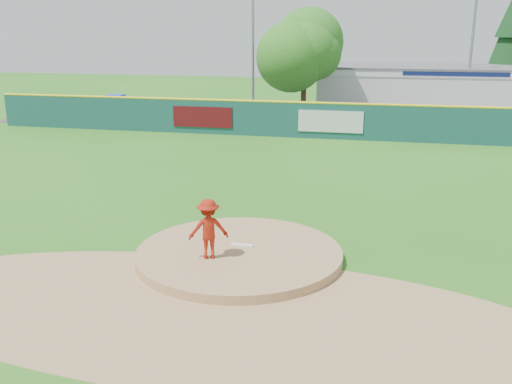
% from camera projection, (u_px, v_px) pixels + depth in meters
% --- Properties ---
extents(ground, '(120.00, 120.00, 0.00)m').
position_uv_depth(ground, '(239.00, 259.00, 15.26)').
color(ground, '#286B19').
rests_on(ground, ground).
extents(pitchers_mound, '(5.50, 5.50, 0.50)m').
position_uv_depth(pitchers_mound, '(239.00, 259.00, 15.26)').
color(pitchers_mound, '#9E774C').
rests_on(pitchers_mound, ground).
extents(pitching_rubber, '(0.60, 0.15, 0.04)m').
position_uv_depth(pitching_rubber, '(242.00, 245.00, 15.46)').
color(pitching_rubber, white).
rests_on(pitching_rubber, pitchers_mound).
extents(infield_dirt_arc, '(15.40, 15.40, 0.01)m').
position_uv_depth(infield_dirt_arc, '(205.00, 310.00, 12.44)').
color(infield_dirt_arc, '#9E774C').
rests_on(infield_dirt_arc, ground).
extents(parking_lot, '(44.00, 16.00, 0.02)m').
position_uv_depth(parking_lot, '(335.00, 116.00, 40.56)').
color(parking_lot, '#38383A').
rests_on(parking_lot, ground).
extents(pitcher, '(1.16, 0.93, 1.56)m').
position_uv_depth(pitcher, '(208.00, 229.00, 14.47)').
color(pitcher, '#9D1C0D').
rests_on(pitcher, pitchers_mound).
extents(van, '(4.97, 3.17, 1.28)m').
position_uv_depth(van, '(353.00, 121.00, 34.03)').
color(van, silver).
rests_on(van, parking_lot).
extents(pool_building_grp, '(15.20, 8.20, 3.31)m').
position_uv_depth(pool_building_grp, '(421.00, 88.00, 43.48)').
color(pool_building_grp, silver).
rests_on(pool_building_grp, ground).
extents(fence_banners, '(11.07, 0.04, 1.20)m').
position_uv_depth(fence_banners, '(265.00, 119.00, 32.46)').
color(fence_banners, '#500B10').
rests_on(fence_banners, ground).
extents(playground_slide, '(1.06, 2.99, 1.65)m').
position_uv_depth(playground_slide, '(115.00, 107.00, 38.97)').
color(playground_slide, blue).
rests_on(playground_slide, ground).
extents(outfield_fence, '(40.00, 0.14, 2.07)m').
position_uv_depth(outfield_fence, '(320.00, 119.00, 31.83)').
color(outfield_fence, '#144442').
rests_on(outfield_fence, ground).
extents(deciduous_tree, '(5.60, 5.60, 7.36)m').
position_uv_depth(deciduous_tree, '(305.00, 51.00, 37.87)').
color(deciduous_tree, '#382314').
rests_on(deciduous_tree, ground).
extents(light_pole_left, '(1.75, 0.25, 11.00)m').
position_uv_depth(light_pole_left, '(253.00, 28.00, 40.20)').
color(light_pole_left, gray).
rests_on(light_pole_left, ground).
extents(light_pole_right, '(1.75, 0.25, 10.00)m').
position_uv_depth(light_pole_right, '(473.00, 35.00, 38.97)').
color(light_pole_right, gray).
rests_on(light_pole_right, ground).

